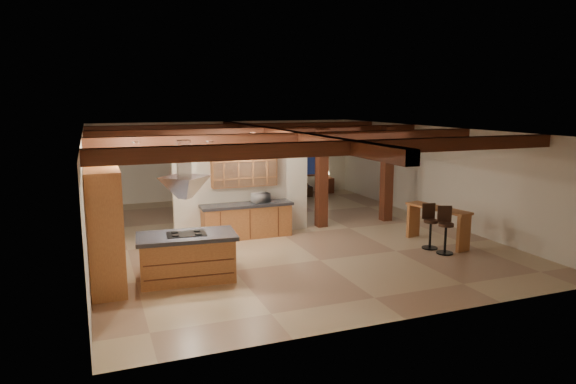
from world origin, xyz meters
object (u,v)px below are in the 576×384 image
at_px(dining_table, 229,203).
at_px(sofa, 287,189).
at_px(bar_counter, 437,219).
at_px(kitchen_island, 187,257).

relative_size(dining_table, sofa, 0.91).
height_order(sofa, bar_counter, bar_counter).
bearing_deg(dining_table, sofa, 23.64).
xyz_separation_m(kitchen_island, dining_table, (2.44, 6.04, -0.19)).
relative_size(kitchen_island, bar_counter, 1.10).
bearing_deg(bar_counter, kitchen_island, -176.30).
distance_m(kitchen_island, bar_counter, 6.54).
xyz_separation_m(dining_table, bar_counter, (4.08, -5.62, 0.35)).
height_order(kitchen_island, sofa, kitchen_island).
xyz_separation_m(kitchen_island, sofa, (5.26, 8.03, -0.22)).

